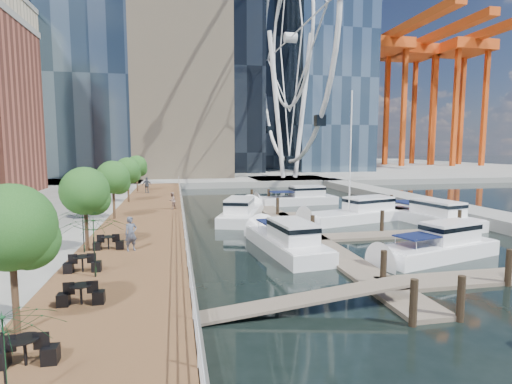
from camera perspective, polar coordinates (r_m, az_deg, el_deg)
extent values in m
plane|color=black|center=(21.01, 7.58, -12.08)|extent=(520.00, 520.00, 0.00)
cube|color=brown|center=(34.45, -15.33, -4.08)|extent=(6.00, 60.00, 1.00)
cube|color=#595954|center=(34.37, -10.32, -3.98)|extent=(0.25, 60.00, 1.00)
cube|color=gray|center=(121.15, -8.32, 3.46)|extent=(200.00, 114.00, 1.00)
cube|color=gray|center=(47.43, 22.76, -1.52)|extent=(4.00, 60.00, 1.00)
cube|color=gray|center=(73.99, 4.75, 1.65)|extent=(14.00, 12.00, 1.00)
cube|color=#6D6051|center=(31.06, 6.82, -5.79)|extent=(2.00, 32.00, 0.20)
cube|color=#6D6051|center=(23.83, 30.59, -10.44)|extent=(12.00, 2.00, 0.20)
cube|color=#6D6051|center=(31.69, 18.39, -5.83)|extent=(12.00, 2.00, 0.20)
cube|color=#6D6051|center=(40.50, 11.35, -3.00)|extent=(12.00, 2.00, 0.20)
cylinder|color=white|center=(73.45, 2.93, 12.17)|extent=(0.80, 0.80, 26.00)
cylinder|color=white|center=(74.83, 6.73, 12.03)|extent=(0.80, 0.80, 26.00)
torus|color=white|center=(76.23, 4.94, 21.12)|extent=(0.70, 44.70, 44.70)
cylinder|color=#3F2B1C|center=(14.40, -31.17, -12.54)|extent=(0.20, 0.20, 2.40)
sphere|color=#265B1E|center=(13.89, -31.68, -4.29)|extent=(2.60, 2.60, 2.60)
cylinder|color=#3F2B1C|center=(23.74, -23.04, -4.89)|extent=(0.20, 0.20, 2.40)
sphere|color=#265B1E|center=(23.44, -23.27, 0.15)|extent=(2.60, 2.60, 2.60)
cylinder|color=#3F2B1C|center=(33.46, -19.63, -1.58)|extent=(0.20, 0.20, 2.40)
sphere|color=#265B1E|center=(33.25, -19.77, 2.00)|extent=(2.60, 2.60, 2.60)
cylinder|color=#3F2B1C|center=(43.31, -17.77, 0.23)|extent=(0.20, 0.20, 2.40)
sphere|color=#265B1E|center=(43.15, -17.87, 3.00)|extent=(2.60, 2.60, 2.60)
cylinder|color=#3F2B1C|center=(53.22, -16.60, 1.37)|extent=(0.20, 0.20, 2.40)
sphere|color=#265B1E|center=(53.08, -16.68, 3.63)|extent=(2.60, 2.60, 2.60)
imported|color=#474E5F|center=(22.93, -17.44, -5.71)|extent=(0.82, 0.72, 1.89)
imported|color=gray|center=(37.29, -11.91, -1.21)|extent=(0.90, 0.95, 1.55)
imported|color=#363B44|center=(51.01, -15.31, 0.96)|extent=(1.24, 0.77, 1.98)
imported|color=#103A1D|center=(10.60, -32.34, -19.93)|extent=(2.50, 2.54, 2.24)
imported|color=#0E3310|center=(18.82, -22.14, -7.31)|extent=(3.00, 3.05, 2.67)
imported|color=#0F371E|center=(23.40, -23.46, -5.03)|extent=(2.76, 2.81, 2.43)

